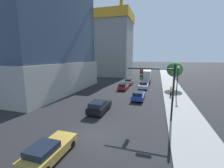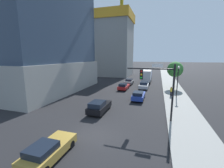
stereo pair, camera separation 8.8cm
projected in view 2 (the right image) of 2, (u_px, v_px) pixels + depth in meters
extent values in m
plane|color=black|center=(94.00, 136.00, 13.20)|extent=(400.00, 400.00, 0.00)
cube|color=gray|center=(174.00, 92.00, 29.52)|extent=(4.08, 120.00, 0.15)
cube|color=#9E9B93|center=(30.00, 76.00, 31.52)|extent=(21.52, 22.27, 5.79)
cube|color=gray|center=(114.00, 45.00, 53.99)|extent=(12.33, 12.41, 22.24)
cube|color=gold|center=(114.00, 17.00, 52.24)|extent=(13.07, 13.15, 3.00)
cube|color=gold|center=(121.00, 30.00, 48.59)|extent=(0.90, 0.90, 31.33)
cylinder|color=black|center=(173.00, 93.00, 15.31)|extent=(0.20, 0.20, 6.07)
cylinder|color=black|center=(150.00, 69.00, 15.56)|extent=(4.83, 0.14, 0.14)
cube|color=black|center=(141.00, 74.00, 15.93)|extent=(0.32, 0.36, 1.05)
sphere|color=red|center=(141.00, 71.00, 15.69)|extent=(0.22, 0.22, 0.22)
sphere|color=orange|center=(141.00, 75.00, 15.76)|extent=(0.22, 0.22, 0.22)
sphere|color=green|center=(141.00, 78.00, 15.82)|extent=(0.22, 0.22, 0.22)
cube|color=white|center=(157.00, 65.00, 15.29)|extent=(1.10, 0.04, 0.36)
cylinder|color=black|center=(177.00, 83.00, 24.89)|extent=(0.16, 0.16, 4.88)
sphere|color=silver|center=(179.00, 67.00, 24.41)|extent=(0.44, 0.44, 0.44)
cylinder|color=brown|center=(174.00, 82.00, 32.14)|extent=(0.36, 0.36, 2.88)
sphere|color=#387F33|center=(175.00, 69.00, 31.66)|extent=(3.30, 3.30, 3.30)
cube|color=black|center=(100.00, 107.00, 18.77)|extent=(1.88, 4.19, 0.70)
cube|color=#19212D|center=(97.00, 104.00, 17.98)|extent=(1.58, 2.15, 0.56)
cylinder|color=black|center=(98.00, 105.00, 20.40)|extent=(0.22, 0.68, 0.68)
cylinder|color=black|center=(109.00, 106.00, 19.91)|extent=(0.22, 0.68, 0.68)
cylinder|color=black|center=(89.00, 113.00, 17.72)|extent=(0.22, 0.68, 0.68)
cylinder|color=black|center=(102.00, 114.00, 17.24)|extent=(0.22, 0.68, 0.68)
cube|color=slate|center=(129.00, 82.00, 37.23)|extent=(1.80, 4.13, 0.65)
cube|color=#19212D|center=(129.00, 80.00, 37.30)|extent=(1.51, 2.00, 0.48)
cylinder|color=black|center=(127.00, 82.00, 38.83)|extent=(0.22, 0.65, 0.65)
cylinder|color=black|center=(133.00, 83.00, 38.37)|extent=(0.22, 0.65, 0.65)
cylinder|color=black|center=(125.00, 84.00, 36.20)|extent=(0.22, 0.65, 0.65)
cylinder|color=black|center=(131.00, 84.00, 35.73)|extent=(0.22, 0.65, 0.65)
cube|color=#B7B7BC|center=(144.00, 86.00, 32.79)|extent=(1.89, 4.71, 0.67)
cube|color=#19212D|center=(144.00, 83.00, 32.59)|extent=(1.59, 2.13, 0.55)
cylinder|color=black|center=(141.00, 85.00, 34.59)|extent=(0.22, 0.62, 0.62)
cylinder|color=black|center=(148.00, 86.00, 34.10)|extent=(0.22, 0.62, 0.62)
cylinder|color=black|center=(139.00, 88.00, 31.58)|extent=(0.22, 0.62, 0.62)
cylinder|color=black|center=(147.00, 89.00, 31.09)|extent=(0.22, 0.62, 0.62)
cube|color=#233D9E|center=(139.00, 96.00, 24.13)|extent=(1.80, 4.29, 0.65)
cube|color=#19212D|center=(138.00, 93.00, 23.45)|extent=(1.51, 2.04, 0.49)
cylinder|color=black|center=(135.00, 95.00, 25.78)|extent=(0.22, 0.71, 0.71)
cylinder|color=black|center=(144.00, 96.00, 25.32)|extent=(0.22, 0.71, 0.71)
cylinder|color=black|center=(132.00, 100.00, 23.04)|extent=(0.22, 0.71, 0.71)
cylinder|color=black|center=(142.00, 100.00, 22.58)|extent=(0.22, 0.71, 0.71)
cube|color=#AD8938|center=(50.00, 150.00, 10.21)|extent=(1.78, 4.16, 0.64)
cube|color=#19212D|center=(42.00, 149.00, 9.45)|extent=(1.50, 1.82, 0.45)
cylinder|color=black|center=(54.00, 141.00, 11.81)|extent=(0.22, 0.60, 0.60)
cylinder|color=black|center=(71.00, 144.00, 11.35)|extent=(0.22, 0.60, 0.60)
cylinder|color=black|center=(24.00, 165.00, 9.16)|extent=(0.22, 0.60, 0.60)
cube|color=red|center=(124.00, 87.00, 31.73)|extent=(1.79, 4.24, 0.62)
cube|color=#19212D|center=(123.00, 85.00, 30.93)|extent=(1.50, 1.80, 0.48)
cylinder|color=black|center=(122.00, 86.00, 33.36)|extent=(0.22, 0.62, 0.62)
cylinder|color=black|center=(129.00, 87.00, 32.90)|extent=(0.22, 0.62, 0.62)
cylinder|color=black|center=(118.00, 89.00, 30.65)|extent=(0.22, 0.62, 0.62)
cylinder|color=black|center=(126.00, 90.00, 30.19)|extent=(0.22, 0.62, 0.62)
cube|color=#1E4799|center=(148.00, 75.00, 42.51)|extent=(2.25, 2.06, 2.04)
cube|color=silver|center=(147.00, 76.00, 38.91)|extent=(2.25, 5.15, 2.77)
cylinder|color=black|center=(144.00, 79.00, 43.00)|extent=(0.30, 1.05, 1.05)
cylinder|color=black|center=(151.00, 79.00, 42.42)|extent=(0.30, 1.05, 1.05)
cylinder|color=black|center=(142.00, 82.00, 38.26)|extent=(0.30, 1.05, 1.05)
cylinder|color=black|center=(150.00, 82.00, 37.68)|extent=(0.30, 1.05, 1.05)
cylinder|color=black|center=(171.00, 94.00, 25.74)|extent=(0.28, 0.28, 0.82)
cylinder|color=gold|center=(171.00, 90.00, 25.60)|extent=(0.34, 0.34, 0.63)
sphere|color=brown|center=(171.00, 87.00, 25.53)|extent=(0.22, 0.22, 0.22)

